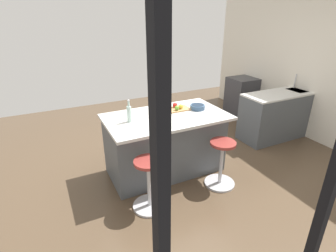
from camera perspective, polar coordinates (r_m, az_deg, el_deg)
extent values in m
plane|color=brown|center=(4.50, 2.54, -7.81)|extent=(7.35, 7.35, 0.00)
cube|color=black|center=(1.78, 31.55, -12.03)|extent=(0.05, 0.06, 2.59)
cube|color=silver|center=(5.84, 28.57, 11.78)|extent=(0.12, 5.34, 2.85)
cube|color=#4C5156|center=(5.83, 24.38, 2.43)|extent=(2.04, 0.60, 0.88)
cube|color=silver|center=(5.70, 25.14, 6.71)|extent=(2.04, 0.60, 0.03)
cube|color=#38383D|center=(5.91, 26.66, 6.51)|extent=(0.44, 0.36, 0.12)
cylinder|color=#B7B7BC|center=(5.95, 25.90, 8.77)|extent=(0.02, 0.02, 0.28)
cube|color=#38383D|center=(6.72, 15.64, 6.32)|extent=(0.60, 0.60, 0.88)
cube|color=black|center=(6.52, 17.33, 5.19)|extent=(0.44, 0.01, 0.32)
cube|color=#4C5156|center=(4.06, -0.62, -4.07)|extent=(1.71, 0.82, 0.91)
cube|color=silver|center=(3.82, -0.33, 1.96)|extent=(1.77, 1.02, 0.04)
cylinder|color=#B7B7BC|center=(4.05, 11.08, -12.03)|extent=(0.44, 0.44, 0.03)
cylinder|color=#B7B7BC|center=(3.87, 11.45, -8.13)|extent=(0.05, 0.05, 0.64)
cylinder|color=maroon|center=(3.71, 11.87, -3.67)|extent=(0.36, 0.36, 0.04)
cylinder|color=#B7B7BC|center=(3.60, -3.97, -16.82)|extent=(0.44, 0.44, 0.03)
cylinder|color=#B7B7BC|center=(3.40, -4.13, -12.67)|extent=(0.05, 0.05, 0.64)
cylinder|color=maroon|center=(3.21, -4.30, -7.79)|extent=(0.36, 0.36, 0.04)
cube|color=tan|center=(4.05, 2.11, 3.71)|extent=(0.36, 0.24, 0.02)
sphere|color=#609E2D|center=(3.96, 1.95, 3.94)|extent=(0.07, 0.07, 0.07)
sphere|color=red|center=(4.08, 1.53, 4.56)|extent=(0.08, 0.08, 0.08)
sphere|color=gold|center=(4.03, 2.80, 4.25)|extent=(0.07, 0.07, 0.07)
cylinder|color=silver|center=(3.60, -8.41, 2.54)|extent=(0.06, 0.06, 0.22)
cylinder|color=silver|center=(3.55, -8.55, 4.80)|extent=(0.03, 0.03, 0.08)
cylinder|color=#B7B7BC|center=(3.54, -8.60, 5.48)|extent=(0.03, 0.03, 0.02)
cylinder|color=#334C6B|center=(4.09, 6.41, 4.12)|extent=(0.23, 0.23, 0.07)
cylinder|color=#192635|center=(4.08, 6.42, 4.31)|extent=(0.19, 0.19, 0.04)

